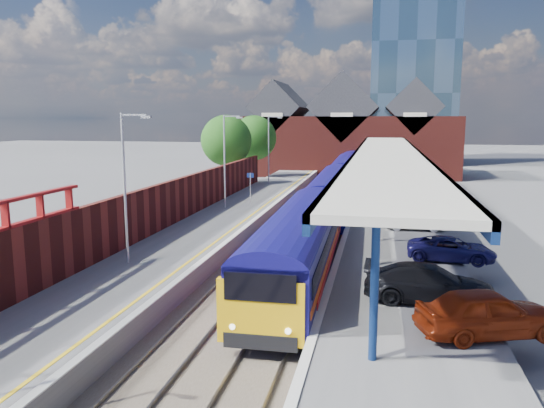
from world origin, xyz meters
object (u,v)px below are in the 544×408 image
at_px(parked_car_red, 488,313).
at_px(lamp_post_c, 226,155).
at_px(parked_car_blue, 451,249).
at_px(platform_sign, 250,183).
at_px(parked_car_silver, 415,220).
at_px(lamp_post_b, 127,179).
at_px(train, 340,181).
at_px(lamp_post_d, 270,145).
at_px(parked_car_dark, 429,283).

bearing_deg(parked_car_red, lamp_post_c, 15.14).
height_order(lamp_post_c, parked_car_blue, lamp_post_c).
height_order(lamp_post_c, platform_sign, lamp_post_c).
xyz_separation_m(lamp_post_c, parked_car_red, (14.86, -21.59, -3.23)).
distance_m(parked_car_silver, parked_car_blue, 7.11).
xyz_separation_m(lamp_post_b, parked_car_red, (14.86, -5.59, -3.23)).
relative_size(parked_car_red, parked_car_silver, 1.21).
distance_m(train, lamp_post_c, 12.94).
bearing_deg(lamp_post_d, parked_car_blue, -62.47).
relative_size(parked_car_red, parked_car_dark, 0.93).
bearing_deg(lamp_post_c, parked_car_dark, -54.48).
relative_size(parked_car_silver, parked_car_blue, 0.90).
relative_size(lamp_post_b, parked_car_red, 1.57).
height_order(lamp_post_b, parked_car_blue, lamp_post_b).
distance_m(parked_car_red, parked_car_dark, 3.28).
distance_m(train, parked_car_red, 32.24).
height_order(train, parked_car_blue, train).
distance_m(lamp_post_b, lamp_post_d, 32.00).
bearing_deg(platform_sign, parked_car_silver, -31.54).
height_order(train, parked_car_red, train).
relative_size(platform_sign, parked_car_silver, 0.67).
height_order(parked_car_red, parked_car_dark, parked_car_red).
bearing_deg(lamp_post_d, parked_car_dark, -68.97).
xyz_separation_m(parked_car_silver, parked_car_blue, (1.25, -7.00, -0.04)).
height_order(platform_sign, parked_car_silver, platform_sign).
relative_size(lamp_post_d, parked_car_dark, 1.46).
distance_m(lamp_post_d, parked_car_silver, 25.68).
distance_m(parked_car_silver, parked_car_dark, 13.17).
xyz_separation_m(platform_sign, parked_car_blue, (13.50, -14.51, -1.12)).
bearing_deg(parked_car_dark, lamp_post_b, 80.51).
bearing_deg(lamp_post_d, lamp_post_c, -90.00).
bearing_deg(train, parked_car_silver, -69.51).
distance_m(lamp_post_d, parked_car_dark, 37.31).
height_order(platform_sign, parked_car_blue, platform_sign).
height_order(lamp_post_b, parked_car_red, lamp_post_b).
relative_size(lamp_post_c, parked_car_red, 1.57).
height_order(lamp_post_b, lamp_post_d, same).
relative_size(train, lamp_post_d, 9.42).
bearing_deg(lamp_post_d, lamp_post_b, -90.00).
height_order(platform_sign, parked_car_red, platform_sign).
distance_m(lamp_post_c, platform_sign, 3.34).
distance_m(lamp_post_c, parked_car_blue, 19.73).
bearing_deg(train, lamp_post_b, -106.89).
distance_m(lamp_post_b, platform_sign, 18.20).
height_order(parked_car_dark, parked_car_blue, parked_car_dark).
bearing_deg(parked_car_silver, lamp_post_b, 126.44).
bearing_deg(platform_sign, lamp_post_c, -124.26).
bearing_deg(platform_sign, train, 50.51).
bearing_deg(parked_car_blue, parked_car_dark, 172.91).
bearing_deg(lamp_post_b, train, 73.11).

